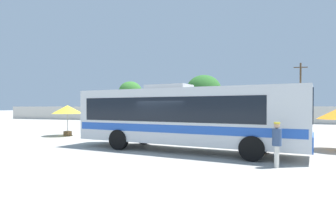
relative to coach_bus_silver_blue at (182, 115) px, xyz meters
The scene contains 11 objects.
ground_plane 9.94m from the coach_bus_silver_blue, 94.55° to the left, with size 300.00×300.00×0.00m, color #A3A099.
perimeter_wall 26.77m from the coach_bus_silver_blue, 91.66° to the left, with size 80.00×0.30×2.28m, color beige.
coach_bus_silver_blue is the anchor object (origin of this frame).
attendant_by_bus_door 5.21m from the coach_bus_silver_blue, 31.17° to the right, with size 0.40×0.40×1.66m.
vendor_umbrella_secondary_yellow 11.14m from the coach_bus_silver_blue, 158.12° to the left, with size 2.30×2.30×2.33m.
parked_car_leftmost_black 26.10m from the coach_bus_silver_blue, 120.47° to the left, with size 4.47×2.22×1.52m.
parked_car_second_grey 23.22m from the coach_bus_silver_blue, 105.32° to the left, with size 4.15×2.15×1.50m.
parked_car_third_white 22.74m from the coach_bus_silver_blue, 91.09° to the left, with size 4.50×2.19×1.45m.
utility_pole_near 30.40m from the coach_bus_silver_blue, 73.87° to the left, with size 1.80×0.37×8.26m.
roadside_tree_left 37.52m from the coach_bus_silver_blue, 120.80° to the left, with size 4.09×4.09×6.79m.
roadside_tree_midleft 31.54m from the coach_bus_silver_blue, 100.08° to the left, with size 5.52×5.52×7.30m.
Camera 1 is at (4.82, -13.43, 2.22)m, focal length 30.24 mm.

